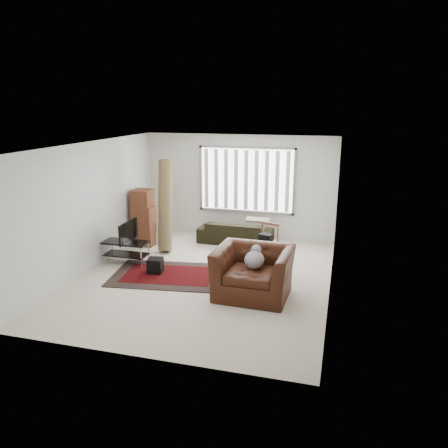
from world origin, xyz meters
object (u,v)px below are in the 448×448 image
object	(u,v)px
tv_stand	(126,247)
sofa	(236,229)
armchair	(253,269)
side_chair	(266,241)
moving_boxes	(144,219)

from	to	relation	value
tv_stand	sofa	world-z (taller)	sofa
sofa	armchair	world-z (taller)	armchair
tv_stand	sofa	distance (m)	2.88
side_chair	armchair	bearing A→B (deg)	-69.55
moving_boxes	sofa	size ratio (longest dim) A/B	0.75
sofa	armchair	size ratio (longest dim) A/B	1.31
side_chair	armchair	distance (m)	1.82
sofa	tv_stand	bearing A→B (deg)	47.13
moving_boxes	sofa	bearing A→B (deg)	18.51
sofa	moving_boxes	bearing A→B (deg)	19.46
tv_stand	moving_boxes	distance (m)	1.39
tv_stand	sofa	xyz separation A→B (m)	(2.00, 2.08, -0.00)
moving_boxes	side_chair	xyz separation A→B (m)	(3.18, -0.43, -0.17)
tv_stand	side_chair	size ratio (longest dim) A/B	1.15
tv_stand	armchair	world-z (taller)	armchair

